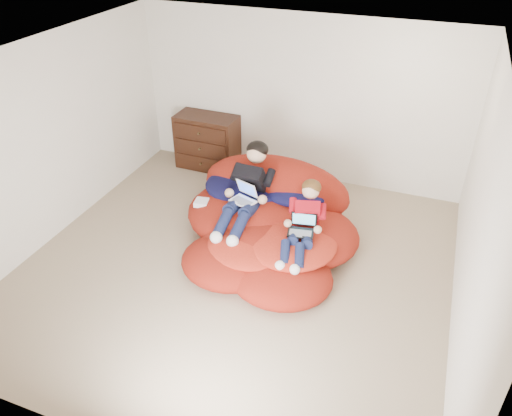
{
  "coord_description": "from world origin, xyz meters",
  "views": [
    {
      "loc": [
        1.92,
        -4.35,
        3.9
      ],
      "look_at": [
        0.15,
        0.3,
        0.7
      ],
      "focal_mm": 35.0,
      "sensor_mm": 36.0,
      "label": 1
    }
  ],
  "objects_px": {
    "younger_boy": "(304,219)",
    "laptop_black": "(302,227)",
    "older_boy": "(248,186)",
    "laptop_white": "(245,195)",
    "beanbag_pile": "(268,221)",
    "dresser": "(207,142)"
  },
  "relations": [
    {
      "from": "beanbag_pile",
      "to": "younger_boy",
      "type": "xyz_separation_m",
      "value": [
        0.56,
        -0.32,
        0.36
      ]
    },
    {
      "from": "laptop_black",
      "to": "older_boy",
      "type": "bearing_deg",
      "value": 154.75
    },
    {
      "from": "younger_boy",
      "to": "laptop_black",
      "type": "xyz_separation_m",
      "value": [
        -0.0,
        -0.07,
        -0.07
      ]
    },
    {
      "from": "dresser",
      "to": "beanbag_pile",
      "type": "height_order",
      "value": "dresser"
    },
    {
      "from": "older_boy",
      "to": "laptop_black",
      "type": "xyz_separation_m",
      "value": [
        0.84,
        -0.4,
        -0.16
      ]
    },
    {
      "from": "beanbag_pile",
      "to": "laptop_white",
      "type": "relative_size",
      "value": 6.49
    },
    {
      "from": "laptop_white",
      "to": "laptop_black",
      "type": "xyz_separation_m",
      "value": [
        0.84,
        -0.29,
        -0.08
      ]
    },
    {
      "from": "beanbag_pile",
      "to": "dresser",
      "type": "bearing_deg",
      "value": 135.87
    },
    {
      "from": "dresser",
      "to": "older_boy",
      "type": "xyz_separation_m",
      "value": [
        1.31,
        -1.53,
        0.28
      ]
    },
    {
      "from": "beanbag_pile",
      "to": "laptop_black",
      "type": "distance_m",
      "value": 0.74
    },
    {
      "from": "beanbag_pile",
      "to": "older_boy",
      "type": "xyz_separation_m",
      "value": [
        -0.28,
        0.02,
        0.46
      ]
    },
    {
      "from": "dresser",
      "to": "older_boy",
      "type": "height_order",
      "value": "older_boy"
    },
    {
      "from": "laptop_white",
      "to": "laptop_black",
      "type": "height_order",
      "value": "laptop_white"
    },
    {
      "from": "laptop_white",
      "to": "laptop_black",
      "type": "bearing_deg",
      "value": -18.95
    },
    {
      "from": "dresser",
      "to": "beanbag_pile",
      "type": "xyz_separation_m",
      "value": [
        1.59,
        -1.54,
        -0.17
      ]
    },
    {
      "from": "dresser",
      "to": "younger_boy",
      "type": "distance_m",
      "value": 2.85
    },
    {
      "from": "dresser",
      "to": "beanbag_pile",
      "type": "distance_m",
      "value": 2.22
    },
    {
      "from": "older_boy",
      "to": "younger_boy",
      "type": "relative_size",
      "value": 1.26
    },
    {
      "from": "laptop_white",
      "to": "beanbag_pile",
      "type": "bearing_deg",
      "value": 18.25
    },
    {
      "from": "older_boy",
      "to": "laptop_white",
      "type": "distance_m",
      "value": 0.14
    },
    {
      "from": "older_boy",
      "to": "laptop_white",
      "type": "relative_size",
      "value": 3.5
    },
    {
      "from": "laptop_white",
      "to": "older_boy",
      "type": "bearing_deg",
      "value": 90.0
    }
  ]
}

